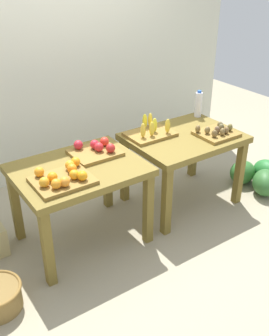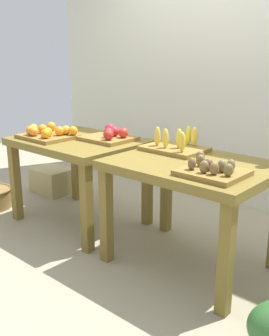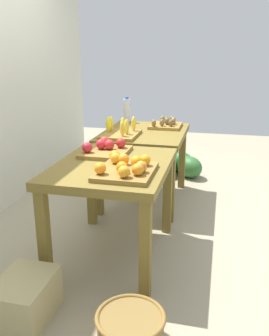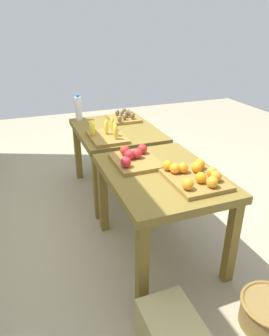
% 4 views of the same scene
% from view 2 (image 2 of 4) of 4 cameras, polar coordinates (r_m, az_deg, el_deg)
% --- Properties ---
extents(ground_plane, '(8.00, 8.00, 0.00)m').
position_cam_2_polar(ground_plane, '(3.20, -0.78, -10.19)').
color(ground_plane, tan).
extents(back_wall, '(4.40, 0.12, 3.00)m').
position_cam_2_polar(back_wall, '(3.98, 12.97, 16.86)').
color(back_wall, beige).
rests_on(back_wall, ground_plane).
extents(display_table_left, '(1.04, 0.80, 0.73)m').
position_cam_2_polar(display_table_left, '(3.37, -7.88, 2.37)').
color(display_table_left, brown).
rests_on(display_table_left, ground_plane).
extents(display_table_right, '(1.04, 0.80, 0.73)m').
position_cam_2_polar(display_table_right, '(2.64, 8.17, -1.38)').
color(display_table_right, brown).
rests_on(display_table_right, ground_plane).
extents(orange_bin, '(0.44, 0.36, 0.11)m').
position_cam_2_polar(orange_bin, '(3.40, -12.22, 4.83)').
color(orange_bin, olive).
rests_on(orange_bin, display_table_left).
extents(apple_bin, '(0.40, 0.34, 0.11)m').
position_cam_2_polar(apple_bin, '(3.25, -3.52, 4.58)').
color(apple_bin, olive).
rests_on(apple_bin, display_table_left).
extents(banana_crate, '(0.44, 0.32, 0.17)m').
position_cam_2_polar(banana_crate, '(2.89, 5.84, 3.20)').
color(banana_crate, olive).
rests_on(banana_crate, display_table_right).
extents(kiwi_bin, '(0.36, 0.32, 0.10)m').
position_cam_2_polar(kiwi_bin, '(2.33, 10.98, -0.28)').
color(kiwi_bin, olive).
rests_on(kiwi_bin, display_table_right).
extents(cardboard_produce_box, '(0.40, 0.30, 0.26)m').
position_cam_2_polar(cardboard_produce_box, '(4.30, -11.70, -1.75)').
color(cardboard_produce_box, tan).
rests_on(cardboard_produce_box, ground_plane).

